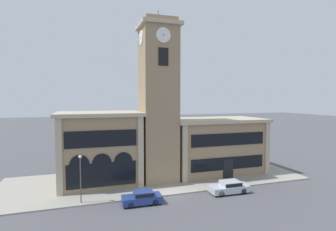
% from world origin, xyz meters
% --- Properties ---
extents(ground_plane, '(300.00, 300.00, 0.00)m').
position_xyz_m(ground_plane, '(0.00, 0.00, 0.00)').
color(ground_plane, '#4C4C51').
extents(sidewalk_kerb, '(40.11, 13.00, 0.15)m').
position_xyz_m(sidewalk_kerb, '(0.00, 6.50, 0.07)').
color(sidewalk_kerb, gray).
rests_on(sidewalk_kerb, ground_plane).
extents(clock_tower, '(5.21, 5.21, 22.53)m').
position_xyz_m(clock_tower, '(-0.00, 5.79, 10.71)').
color(clock_tower, '#937A5B').
rests_on(clock_tower, ground_plane).
extents(town_hall_left_wing, '(10.69, 8.16, 9.33)m').
position_xyz_m(town_hall_left_wing, '(-7.55, 7.23, 4.70)').
color(town_hall_left_wing, '#937A5B').
rests_on(town_hall_left_wing, ground_plane).
extents(town_hall_right_wing, '(14.20, 8.16, 8.12)m').
position_xyz_m(town_hall_right_wing, '(9.30, 7.24, 4.09)').
color(town_hall_right_wing, '#937A5B').
rests_on(town_hall_right_wing, ground_plane).
extents(parked_car_near, '(4.17, 1.88, 1.38)m').
position_xyz_m(parked_car_near, '(-3.80, -1.27, 0.72)').
color(parked_car_near, navy).
rests_on(parked_car_near, ground_plane).
extents(parked_car_mid, '(4.64, 2.00, 1.42)m').
position_xyz_m(parked_car_mid, '(6.62, -1.27, 0.75)').
color(parked_car_mid, '#B2B7C1').
rests_on(parked_car_mid, ground_plane).
extents(street_lamp, '(0.36, 0.36, 5.06)m').
position_xyz_m(street_lamp, '(-9.91, 0.72, 3.53)').
color(street_lamp, '#4C4C51').
rests_on(street_lamp, sidewalk_kerb).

